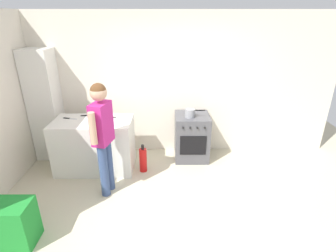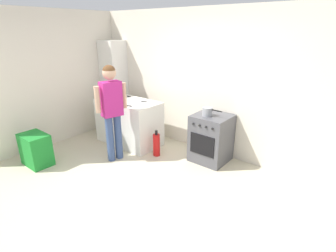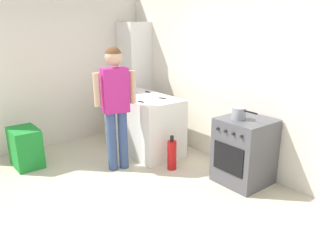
{
  "view_description": "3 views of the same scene",
  "coord_description": "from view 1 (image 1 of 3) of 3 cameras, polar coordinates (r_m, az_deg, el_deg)",
  "views": [
    {
      "loc": [
        -0.11,
        -2.82,
        2.5
      ],
      "look_at": [
        -0.09,
        0.78,
        0.98
      ],
      "focal_mm": 28.0,
      "sensor_mm": 36.0,
      "label": 1
    },
    {
      "loc": [
        2.42,
        -2.21,
        2.25
      ],
      "look_at": [
        -0.08,
        0.89,
        0.75
      ],
      "focal_mm": 28.0,
      "sensor_mm": 36.0,
      "label": 2
    },
    {
      "loc": [
        2.77,
        -1.6,
        1.99
      ],
      "look_at": [
        -0.22,
        0.79,
        0.77
      ],
      "focal_mm": 35.0,
      "sensor_mm": 36.0,
      "label": 3
    }
  ],
  "objects": [
    {
      "name": "knife_chef",
      "position": [
        4.19,
        -11.77,
        0.02
      ],
      "size": [
        0.31,
        0.1,
        0.01
      ],
      "color": "silver",
      "rests_on": "counter_unit"
    },
    {
      "name": "oven_left",
      "position": [
        4.88,
        5.17,
        -2.34
      ],
      "size": [
        0.61,
        0.62,
        0.85
      ],
      "color": "#4C4C51",
      "rests_on": "ground"
    },
    {
      "name": "recycling_crate_upper",
      "position": [
        3.62,
        -31.51,
        -16.11
      ],
      "size": [
        0.52,
        0.36,
        0.28
      ],
      "primitive_type": "cube",
      "color": "#1E842D",
      "rests_on": "recycling_crate_lower"
    },
    {
      "name": "fire_extinguisher",
      "position": [
        4.55,
        -5.44,
        -7.32
      ],
      "size": [
        0.13,
        0.13,
        0.5
      ],
      "color": "red",
      "rests_on": "ground"
    },
    {
      "name": "person",
      "position": [
        3.76,
        -14.1,
        -0.96
      ],
      "size": [
        0.28,
        0.56,
        1.7
      ],
      "color": "#384C7A",
      "rests_on": "ground"
    },
    {
      "name": "larder_cabinet",
      "position": [
        5.22,
        -25.14,
        3.99
      ],
      "size": [
        0.48,
        0.44,
        2.0
      ],
      "primitive_type": "cube",
      "color": "silver",
      "rests_on": "ground"
    },
    {
      "name": "ground_plane",
      "position": [
        3.77,
        1.58,
        -18.69
      ],
      "size": [
        8.0,
        8.0,
        0.0
      ],
      "primitive_type": "plane",
      "color": "beige"
    },
    {
      "name": "knife_bread",
      "position": [
        4.52,
        -13.25,
        1.59
      ],
      "size": [
        0.33,
        0.17,
        0.01
      ],
      "color": "silver",
      "rests_on": "counter_unit"
    },
    {
      "name": "knife_paring",
      "position": [
        4.75,
        -17.47,
        2.18
      ],
      "size": [
        0.21,
        0.04,
        0.01
      ],
      "color": "silver",
      "rests_on": "counter_unit"
    },
    {
      "name": "pot",
      "position": [
        4.6,
        4.82,
        2.82
      ],
      "size": [
        0.35,
        0.17,
        0.15
      ],
      "color": "gray",
      "rests_on": "oven_left"
    },
    {
      "name": "back_wall",
      "position": [
        4.92,
        1.03,
        8.77
      ],
      "size": [
        6.0,
        0.1,
        2.6
      ],
      "primitive_type": "cube",
      "color": "silver",
      "rests_on": "ground"
    },
    {
      "name": "counter_unit",
      "position": [
        4.67,
        -15.66,
        -4.03
      ],
      "size": [
        1.3,
        0.7,
        0.9
      ],
      "primitive_type": "cube",
      "color": "silver",
      "rests_on": "ground"
    },
    {
      "name": "knife_utility",
      "position": [
        4.7,
        -20.62,
        1.54
      ],
      "size": [
        0.25,
        0.09,
        0.01
      ],
      "color": "silver",
      "rests_on": "counter_unit"
    },
    {
      "name": "recycling_crate_lower",
      "position": [
        3.79,
        -30.6,
        -19.47
      ],
      "size": [
        0.52,
        0.36,
        0.28
      ],
      "primitive_type": "cube",
      "color": "#1E842D",
      "rests_on": "ground"
    }
  ]
}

